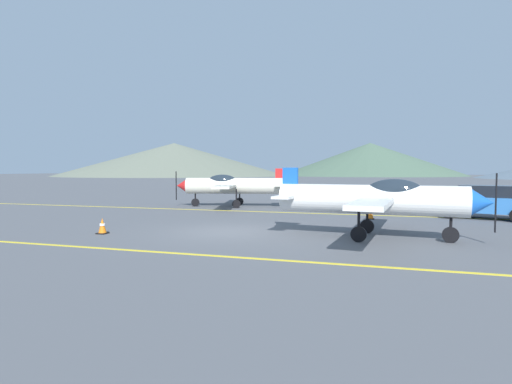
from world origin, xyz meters
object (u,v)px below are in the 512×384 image
airplane_near (377,199)px  car_sedan (484,201)px  traffic_cone_front (370,213)px  traffic_cone_side (102,226)px  airplane_mid (231,185)px

airplane_near → car_sedan: 8.97m
traffic_cone_front → airplane_near: bearing=-86.4°
airplane_near → traffic_cone_side: (-9.73, -1.96, -1.09)m
airplane_mid → car_sedan: bearing=-9.9°
car_sedan → traffic_cone_side: bearing=-147.2°
airplane_near → airplane_mid: bearing=132.6°
airplane_near → car_sedan: size_ratio=1.77×
airplane_near → car_sedan: bearing=56.7°
car_sedan → traffic_cone_front: size_ratio=7.85×
car_sedan → traffic_cone_side: 17.44m
airplane_mid → traffic_cone_side: bearing=-93.0°
traffic_cone_side → car_sedan: bearing=32.8°
traffic_cone_front → traffic_cone_side: size_ratio=1.00×
airplane_mid → car_sedan: airplane_mid is taller
airplane_mid → car_sedan: 14.26m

